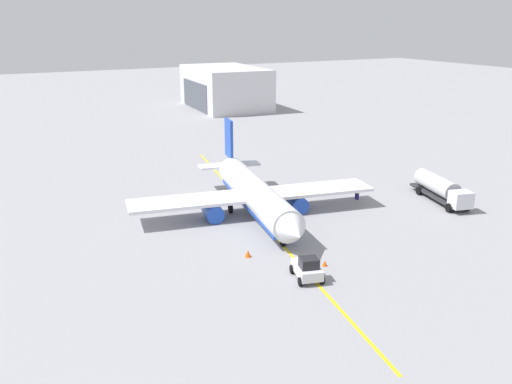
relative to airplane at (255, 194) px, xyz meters
name	(u,v)px	position (x,y,z in m)	size (l,w,h in m)	color
ground_plane	(256,216)	(0.51, -0.09, -2.56)	(400.00, 400.00, 0.00)	#939399
airplane	(255,194)	(0.00, 0.00, 0.00)	(29.35, 30.01, 9.48)	white
fuel_tanker	(441,188)	(6.56, 23.44, -0.82)	(11.34, 5.11, 3.15)	#2D2D33
pushback_tug	(307,269)	(17.24, -3.64, -1.55)	(3.99, 3.08, 2.20)	silver
refueling_worker	(357,193)	(1.00, 14.44, -1.74)	(0.56, 0.42, 1.71)	navy
safety_cone_nose	(325,263)	(15.75, -0.70, -2.28)	(0.50, 0.50, 0.56)	#F2590F
safety_cone_wingtip	(248,253)	(10.50, -6.23, -2.20)	(0.64, 0.64, 0.71)	#F2590F
distant_hangar	(225,88)	(-76.47, 31.10, 2.63)	(28.46, 18.27, 10.39)	silver
taxi_line_marking	(256,216)	(0.51, -0.09, -2.55)	(64.34, 0.30, 0.01)	yellow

